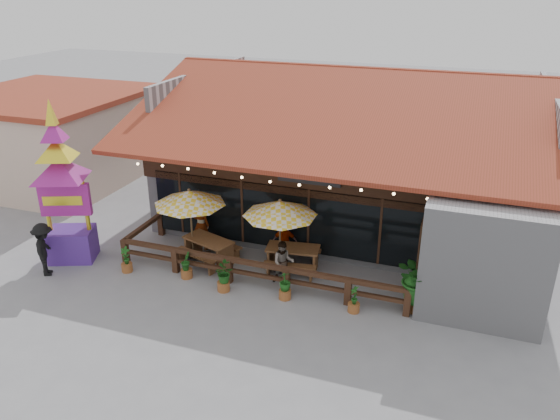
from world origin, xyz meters
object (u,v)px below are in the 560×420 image
at_px(thai_sign_tower, 60,172).
at_px(picnic_table_left, 209,246).
at_px(umbrella_left, 190,198).
at_px(picnic_table_right, 293,255).
at_px(umbrella_right, 280,209).
at_px(pedestrian, 45,249).
at_px(tropical_plant, 418,279).

bearing_deg(thai_sign_tower, picnic_table_left, 17.20).
relative_size(umbrella_left, picnic_table_right, 1.52).
distance_m(umbrella_left, umbrella_right, 3.25).
height_order(picnic_table_left, thai_sign_tower, thai_sign_tower).
distance_m(umbrella_right, pedestrian, 8.01).
bearing_deg(picnic_table_left, tropical_plant, -5.72).
bearing_deg(umbrella_right, thai_sign_tower, -167.17).
bearing_deg(pedestrian, picnic_table_left, -93.99).
bearing_deg(picnic_table_right, tropical_plant, -14.91).
height_order(umbrella_right, thai_sign_tower, thai_sign_tower).
height_order(umbrella_right, tropical_plant, umbrella_right).
bearing_deg(thai_sign_tower, pedestrian, -94.27).
bearing_deg(umbrella_left, tropical_plant, -5.42).
bearing_deg(pedestrian, umbrella_left, -90.09).
bearing_deg(tropical_plant, umbrella_left, 174.58).
bearing_deg(umbrella_right, tropical_plant, -11.31).
height_order(picnic_table_right, pedestrian, pedestrian).
xyz_separation_m(thai_sign_tower, tropical_plant, (11.96, 0.72, -2.18)).
bearing_deg(tropical_plant, pedestrian, -170.91).
bearing_deg(thai_sign_tower, umbrella_right, 12.83).
xyz_separation_m(umbrella_left, pedestrian, (-4.11, -2.68, -1.41)).
bearing_deg(umbrella_left, picnic_table_right, 6.17).
xyz_separation_m(umbrella_right, thai_sign_tower, (-7.26, -1.65, 0.95)).
bearing_deg(thai_sign_tower, tropical_plant, 3.43).
xyz_separation_m(picnic_table_right, tropical_plant, (4.30, -1.15, 0.51)).
height_order(umbrella_left, picnic_table_left, umbrella_left).
height_order(umbrella_left, thai_sign_tower, thai_sign_tower).
bearing_deg(tropical_plant, umbrella_right, 168.69).
height_order(picnic_table_left, tropical_plant, tropical_plant).
distance_m(picnic_table_right, tropical_plant, 4.48).
relative_size(umbrella_left, pedestrian, 1.63).
bearing_deg(picnic_table_left, umbrella_left, 178.00).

